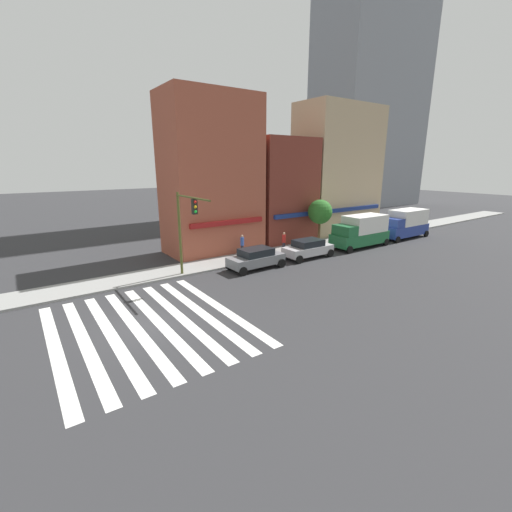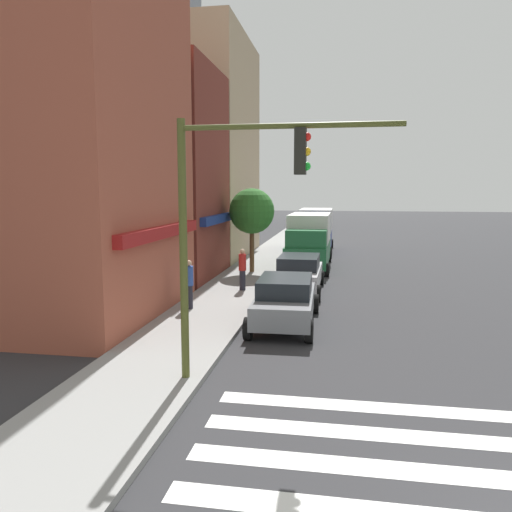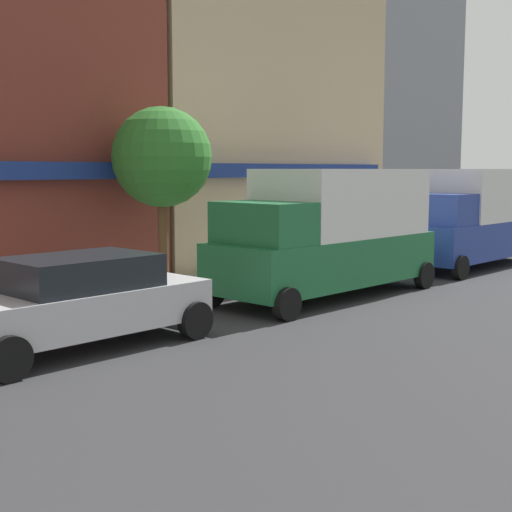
{
  "view_description": "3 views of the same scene",
  "coord_description": "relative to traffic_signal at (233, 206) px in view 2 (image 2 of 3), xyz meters",
  "views": [
    {
      "loc": [
        -4.55,
        -15.76,
        7.74
      ],
      "look_at": [
        9.93,
        4.7,
        1.0
      ],
      "focal_mm": 24.0,
      "sensor_mm": 36.0,
      "label": 1
    },
    {
      "loc": [
        -5.93,
        2.97,
        4.41
      ],
      "look_at": [
        11.89,
        6.0,
        2.0
      ],
      "focal_mm": 35.0,
      "sensor_mm": 36.0,
      "label": 2
    },
    {
      "loc": [
        8.72,
        -5.56,
        3.02
      ],
      "look_at": [
        19.68,
        4.7,
        1.2
      ],
      "focal_mm": 50.0,
      "sensor_mm": 36.0,
      "label": 3
    }
  ],
  "objects": [
    {
      "name": "street_tree",
      "position": [
        14.83,
        2.22,
        -0.78
      ],
      "size": [
        2.34,
        2.34,
        4.34
      ],
      "color": "brown",
      "rests_on": "sidewalk_left"
    },
    {
      "name": "box_truck_blue",
      "position": [
        24.9,
        -0.58,
        -2.48
      ],
      "size": [
        6.2,
        2.42,
        3.04
      ],
      "rotation": [
        0.0,
        0.0,
        0.0
      ],
      "color": "navy",
      "rests_on": "ground_plane"
    },
    {
      "name": "pedestrian_red_jacket",
      "position": [
        10.01,
        1.77,
        -3.0
      ],
      "size": [
        0.32,
        0.32,
        1.77
      ],
      "rotation": [
        0.0,
        0.0,
        5.21
      ],
      "color": "#23232D",
      "rests_on": "sidewalk_left"
    },
    {
      "name": "box_truck_green",
      "position": [
        17.58,
        -0.58,
        -2.48
      ],
      "size": [
        6.23,
        2.42,
        3.04
      ],
      "rotation": [
        0.0,
        0.0,
        -0.01
      ],
      "color": "#1E6638",
      "rests_on": "ground_plane"
    },
    {
      "name": "pedestrian_blue_shirt",
      "position": [
        6.38,
        3.01,
        -3.0
      ],
      "size": [
        0.32,
        0.32,
        1.77
      ],
      "rotation": [
        0.0,
        0.0,
        1.97
      ],
      "color": "#23232D",
      "rests_on": "sidewalk_left"
    },
    {
      "name": "traffic_signal",
      "position": [
        0.0,
        0.0,
        0.0
      ],
      "size": [
        0.32,
        4.76,
        5.92
      ],
      "color": "#474C1E",
      "rests_on": "ground_plane"
    },
    {
      "name": "sidewalk_left",
      "position": [
        -4.62,
        2.22,
        -4.0
      ],
      "size": [
        120.0,
        3.0,
        0.15
      ],
      "color": "gray",
      "rests_on": "ground_plane"
    },
    {
      "name": "sedan_grey",
      "position": [
        5.3,
        -0.58,
        -3.23
      ],
      "size": [
        4.45,
        2.02,
        1.59
      ],
      "rotation": [
        0.0,
        0.0,
        0.03
      ],
      "color": "slate",
      "rests_on": "ground_plane"
    },
    {
      "name": "storefront_row",
      "position": [
        14.09,
        6.22,
        2.46
      ],
      "size": [
        25.18,
        5.3,
        14.03
      ],
      "color": "#9E4C38",
      "rests_on": "ground_plane"
    },
    {
      "name": "sedan_silver",
      "position": [
        10.71,
        -0.58,
        -3.23
      ],
      "size": [
        4.42,
        2.02,
        1.59
      ],
      "rotation": [
        0.0,
        0.0,
        -0.01
      ],
      "color": "#B7B7BC",
      "rests_on": "ground_plane"
    }
  ]
}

